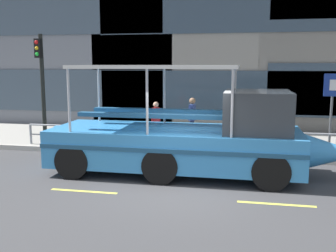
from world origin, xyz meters
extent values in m
plane|color=#3D3D3F|center=(0.00, 0.00, 0.00)|extent=(120.00, 120.00, 0.00)
cube|color=#99968E|center=(0.00, 5.60, 0.09)|extent=(32.00, 4.80, 0.18)
cube|color=#B2ADA3|center=(0.00, 3.11, 0.09)|extent=(32.00, 0.18, 0.18)
cube|color=#DBD64C|center=(-2.40, -1.05, 0.00)|extent=(1.80, 0.12, 0.01)
cube|color=#DBD64C|center=(2.40, -1.05, 0.00)|extent=(1.80, 0.12, 0.01)
cube|color=#3D4C5B|center=(-7.35, 8.37, 1.92)|extent=(10.08, 0.06, 2.12)
cube|color=#3D4C5B|center=(-7.35, 8.37, 5.77)|extent=(10.08, 0.06, 2.12)
cube|color=#2D3D4C|center=(0.24, 8.37, 1.91)|extent=(11.35, 0.06, 2.10)
cube|color=#2D3D4C|center=(0.24, 8.37, 5.72)|extent=(11.35, 0.06, 2.10)
cylinder|color=gray|center=(-0.93, 3.45, 0.94)|extent=(11.19, 0.07, 0.07)
cylinder|color=gray|center=(-0.93, 3.45, 0.56)|extent=(11.19, 0.06, 0.06)
cylinder|color=gray|center=(-6.53, 3.45, 0.56)|extent=(0.09, 0.09, 0.76)
cylinder|color=gray|center=(-4.93, 3.45, 0.56)|extent=(0.09, 0.09, 0.76)
cylinder|color=gray|center=(-3.33, 3.45, 0.56)|extent=(0.09, 0.09, 0.76)
cylinder|color=gray|center=(-1.73, 3.45, 0.56)|extent=(0.09, 0.09, 0.76)
cylinder|color=gray|center=(-0.13, 3.45, 0.56)|extent=(0.09, 0.09, 0.76)
cylinder|color=gray|center=(1.46, 3.45, 0.56)|extent=(0.09, 0.09, 0.76)
cylinder|color=gray|center=(3.06, 3.45, 0.56)|extent=(0.09, 0.09, 0.76)
cylinder|color=black|center=(-6.17, 3.90, 2.29)|extent=(0.16, 0.16, 4.21)
cube|color=black|center=(-6.17, 3.70, 3.84)|extent=(0.24, 0.20, 0.72)
sphere|color=red|center=(-6.17, 3.59, 4.06)|extent=(0.14, 0.14, 0.14)
sphere|color=gold|center=(-6.17, 3.59, 3.84)|extent=(0.14, 0.14, 0.14)
sphere|color=green|center=(-6.17, 3.59, 3.62)|extent=(0.14, 0.14, 0.14)
cylinder|color=#4C4F54|center=(4.49, 3.87, 1.54)|extent=(0.08, 0.08, 2.73)
cube|color=navy|center=(4.49, 3.82, 2.56)|extent=(0.60, 0.04, 0.76)
cube|color=white|center=(4.49, 3.80, 2.56)|extent=(0.24, 0.01, 0.36)
cube|color=#388CD1|center=(-0.42, 1.15, 0.81)|extent=(7.31, 2.58, 1.08)
cone|color=#388CD1|center=(4.06, 1.15, 0.81)|extent=(1.64, 1.02, 1.02)
cylinder|color=#388CD1|center=(-4.08, 1.15, 0.81)|extent=(0.37, 1.02, 1.02)
cube|color=navy|center=(-0.42, -0.16, 0.95)|extent=(7.31, 0.04, 0.12)
cube|color=#33383D|center=(1.95, 1.15, 1.92)|extent=(1.83, 2.17, 1.15)
cube|color=silver|center=(-0.97, 1.15, 3.17)|extent=(4.75, 2.37, 0.10)
cylinder|color=#B2B2B7|center=(1.29, 2.28, 2.23)|extent=(0.07, 0.07, 1.77)
cylinder|color=#B2B2B7|center=(1.29, 0.01, 2.23)|extent=(0.07, 0.07, 1.77)
cylinder|color=#B2B2B7|center=(-0.97, 2.28, 2.23)|extent=(0.07, 0.07, 1.77)
cylinder|color=#B2B2B7|center=(-0.97, 0.01, 2.23)|extent=(0.07, 0.07, 1.77)
cylinder|color=#B2B2B7|center=(-3.23, 2.28, 2.23)|extent=(0.07, 0.07, 1.77)
cylinder|color=#B2B2B7|center=(-3.23, 0.01, 2.23)|extent=(0.07, 0.07, 1.77)
cube|color=navy|center=(-0.97, 1.77, 1.80)|extent=(4.37, 0.28, 0.12)
cube|color=navy|center=(-0.97, 0.53, 1.80)|extent=(4.37, 0.28, 0.12)
cylinder|color=black|center=(2.32, 2.33, 0.50)|extent=(1.00, 0.28, 1.00)
cylinder|color=black|center=(2.32, -0.04, 0.50)|extent=(1.00, 0.28, 1.00)
cylinder|color=black|center=(-0.60, 2.33, 0.50)|extent=(1.00, 0.28, 1.00)
cylinder|color=black|center=(-0.60, -0.04, 0.50)|extent=(1.00, 0.28, 1.00)
cylinder|color=black|center=(-3.16, 2.33, 0.50)|extent=(1.00, 0.28, 1.00)
cylinder|color=black|center=(-3.16, -0.04, 0.50)|extent=(1.00, 0.28, 1.00)
cylinder|color=#1E2338|center=(3.12, 4.17, 0.62)|extent=(0.11, 0.11, 0.88)
cylinder|color=#1E2338|center=(3.02, 4.02, 0.62)|extent=(0.11, 0.11, 0.88)
cube|color=#236B47|center=(3.07, 4.10, 1.37)|extent=(0.34, 0.38, 0.62)
cylinder|color=#236B47|center=(3.19, 4.28, 1.34)|extent=(0.08, 0.08, 0.56)
cylinder|color=#236B47|center=(2.95, 3.92, 1.34)|extent=(0.08, 0.08, 0.56)
sphere|color=beige|center=(3.07, 4.10, 1.82)|extent=(0.24, 0.24, 0.24)
cylinder|color=#1E2338|center=(-0.40, 5.01, 0.62)|extent=(0.11, 0.11, 0.88)
cylinder|color=#1E2338|center=(-0.43, 4.84, 0.62)|extent=(0.11, 0.11, 0.88)
cube|color=navy|center=(-0.41, 4.92, 1.38)|extent=(0.25, 0.36, 0.63)
cylinder|color=navy|center=(-0.37, 5.14, 1.35)|extent=(0.08, 0.08, 0.56)
cylinder|color=navy|center=(-0.45, 4.71, 1.35)|extent=(0.08, 0.08, 0.56)
sphere|color=#936B4C|center=(-0.41, 4.92, 1.84)|extent=(0.24, 0.24, 0.24)
cylinder|color=#1E2338|center=(-1.93, 4.93, 0.57)|extent=(0.10, 0.10, 0.79)
cylinder|color=#1E2338|center=(-1.84, 5.06, 0.57)|extent=(0.10, 0.10, 0.79)
cube|color=maroon|center=(-1.89, 4.99, 1.25)|extent=(0.32, 0.34, 0.56)
cylinder|color=maroon|center=(-2.01, 4.84, 1.22)|extent=(0.07, 0.07, 0.50)
cylinder|color=maroon|center=(-1.77, 5.15, 1.22)|extent=(0.07, 0.07, 0.50)
sphere|color=tan|center=(-1.89, 4.99, 1.66)|extent=(0.22, 0.22, 0.22)
camera|label=1|loc=(1.61, -10.07, 3.23)|focal=41.55mm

